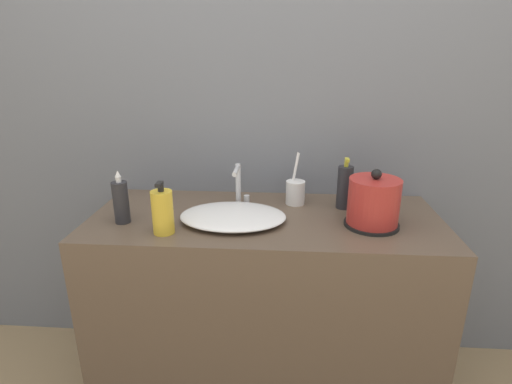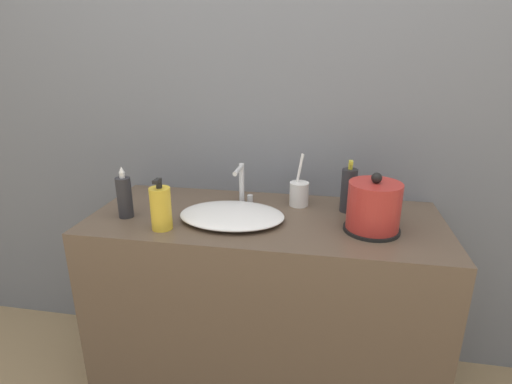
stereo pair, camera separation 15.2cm
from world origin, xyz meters
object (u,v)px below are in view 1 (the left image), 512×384
at_px(faucet, 239,183).
at_px(lotion_bottle, 163,212).
at_px(toothbrush_cup, 295,192).
at_px(mouthwash_bottle, 345,187).
at_px(electric_kettle, 373,204).
at_px(shampoo_bottle, 121,201).

height_order(faucet, lotion_bottle, lotion_bottle).
bearing_deg(toothbrush_cup, lotion_bottle, -145.31).
distance_m(faucet, mouthwash_bottle, 0.43).
height_order(toothbrush_cup, lotion_bottle, toothbrush_cup).
relative_size(electric_kettle, shampoo_bottle, 1.07).
height_order(faucet, shampoo_bottle, shampoo_bottle).
height_order(electric_kettle, mouthwash_bottle, electric_kettle).
relative_size(faucet, shampoo_bottle, 0.86).
xyz_separation_m(electric_kettle, toothbrush_cup, (-0.28, 0.21, -0.03)).
height_order(lotion_bottle, shampoo_bottle, shampoo_bottle).
bearing_deg(faucet, mouthwash_bottle, 0.94).
relative_size(toothbrush_cup, shampoo_bottle, 1.08).
bearing_deg(lotion_bottle, mouthwash_bottle, 23.66).
xyz_separation_m(faucet, toothbrush_cup, (0.23, 0.04, -0.05)).
bearing_deg(toothbrush_cup, electric_kettle, -37.21).
relative_size(lotion_bottle, mouthwash_bottle, 0.90).
height_order(shampoo_bottle, mouthwash_bottle, mouthwash_bottle).
bearing_deg(shampoo_bottle, electric_kettle, 2.12).
bearing_deg(mouthwash_bottle, lotion_bottle, -156.34).
distance_m(toothbrush_cup, mouthwash_bottle, 0.20).
distance_m(shampoo_bottle, mouthwash_bottle, 0.87).
bearing_deg(lotion_bottle, faucet, 50.34).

